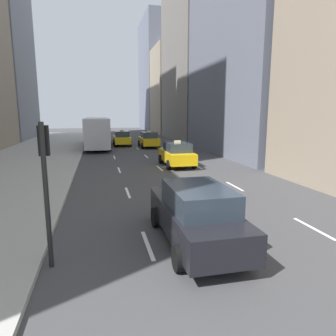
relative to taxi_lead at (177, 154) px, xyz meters
name	(u,v)px	position (x,y,z in m)	size (l,w,h in m)	color
sidewalk_left	(33,158)	(-11.00, 6.33, -0.81)	(8.00, 66.00, 0.15)	#9E9E99
lane_markings	(152,162)	(-1.40, 2.33, -0.87)	(5.72, 56.00, 0.01)	white
building_row_right	(211,24)	(8.00, 14.89, 13.31)	(6.00, 77.54, 33.62)	gray
taxi_lead	(177,154)	(0.00, 0.00, 0.00)	(2.02, 4.40, 1.87)	yellow
taxi_second	(122,138)	(-2.80, 14.88, 0.00)	(2.02, 4.40, 1.87)	yellow
taxi_third	(149,140)	(0.00, 12.37, 0.00)	(2.02, 4.40, 1.87)	yellow
sedan_black_near	(196,214)	(-2.80, -12.84, 0.02)	(2.02, 4.85, 1.77)	black
city_bus	(97,131)	(-5.61, 13.57, 0.91)	(2.80, 11.61, 3.25)	#B7BCC1
traffic_light_pole	(45,172)	(-6.75, -13.26, 1.53)	(0.24, 0.42, 3.60)	black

